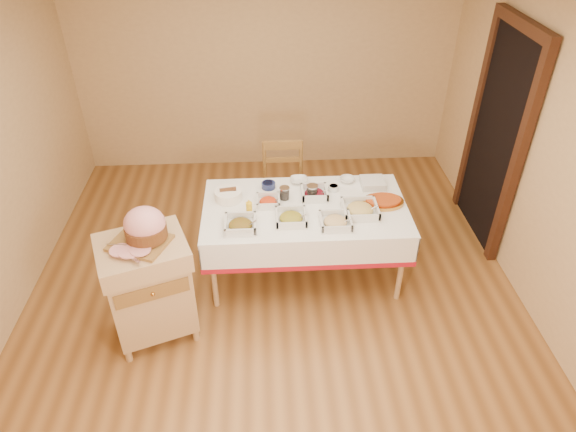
# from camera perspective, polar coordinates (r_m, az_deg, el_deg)

# --- Properties ---
(room_shell) EXTENTS (5.00, 5.00, 5.00)m
(room_shell) POSITION_cam_1_polar(r_m,az_deg,el_deg) (4.02, -1.86, 4.91)
(room_shell) COLOR brown
(room_shell) RESTS_ON ground
(doorway) EXTENTS (0.09, 1.10, 2.20)m
(doorway) POSITION_cam_1_polar(r_m,az_deg,el_deg) (5.40, 22.23, 8.32)
(doorway) COLOR black
(doorway) RESTS_ON ground
(dining_table) EXTENTS (1.82, 1.02, 0.76)m
(dining_table) POSITION_cam_1_polar(r_m,az_deg,el_deg) (4.67, 1.88, -0.56)
(dining_table) COLOR tan
(dining_table) RESTS_ON ground
(butcher_cart) EXTENTS (0.81, 0.75, 0.94)m
(butcher_cart) POSITION_cam_1_polar(r_m,az_deg,el_deg) (4.26, -15.23, -7.32)
(butcher_cart) COLOR tan
(butcher_cart) RESTS_ON ground
(dining_chair) EXTENTS (0.44, 0.42, 0.98)m
(dining_chair) POSITION_cam_1_polar(r_m,az_deg,el_deg) (5.31, -0.50, 3.08)
(dining_chair) COLOR brown
(dining_chair) RESTS_ON ground
(ham_on_board) EXTENTS (0.44, 0.42, 0.29)m
(ham_on_board) POSITION_cam_1_polar(r_m,az_deg,el_deg) (3.95, -15.68, -1.30)
(ham_on_board) COLOR brown
(ham_on_board) RESTS_ON butcher_cart
(serving_dish_a) EXTENTS (0.27, 0.26, 0.12)m
(serving_dish_a) POSITION_cam_1_polar(r_m,az_deg,el_deg) (4.31, -5.30, -0.95)
(serving_dish_a) COLOR silver
(serving_dish_a) RESTS_ON dining_table
(serving_dish_b) EXTENTS (0.26, 0.26, 0.11)m
(serving_dish_b) POSITION_cam_1_polar(r_m,az_deg,el_deg) (4.37, 0.34, -0.19)
(serving_dish_b) COLOR silver
(serving_dish_b) RESTS_ON dining_table
(serving_dish_c) EXTENTS (0.26, 0.26, 0.11)m
(serving_dish_c) POSITION_cam_1_polar(r_m,az_deg,el_deg) (4.34, 5.30, -0.61)
(serving_dish_c) COLOR silver
(serving_dish_c) RESTS_ON dining_table
(serving_dish_d) EXTENTS (0.31, 0.31, 0.12)m
(serving_dish_d) POSITION_cam_1_polar(r_m,az_deg,el_deg) (4.51, 8.00, 0.75)
(serving_dish_d) COLOR silver
(serving_dish_d) RESTS_ON dining_table
(serving_dish_e) EXTENTS (0.22, 0.21, 0.10)m
(serving_dish_e) POSITION_cam_1_polar(r_m,az_deg,el_deg) (4.59, -2.22, 1.66)
(serving_dish_e) COLOR silver
(serving_dish_e) RESTS_ON dining_table
(serving_dish_f) EXTENTS (0.25, 0.24, 0.11)m
(serving_dish_f) POSITION_cam_1_polar(r_m,az_deg,el_deg) (4.70, 2.95, 2.57)
(serving_dish_f) COLOR silver
(serving_dish_f) RESTS_ON dining_table
(small_bowl_left) EXTENTS (0.11, 0.11, 0.05)m
(small_bowl_left) POSITION_cam_1_polar(r_m,az_deg,el_deg) (4.77, -7.40, 2.77)
(small_bowl_left) COLOR silver
(small_bowl_left) RESTS_ON dining_table
(small_bowl_mid) EXTENTS (0.13, 0.13, 0.06)m
(small_bowl_mid) POSITION_cam_1_polar(r_m,az_deg,el_deg) (4.82, -2.19, 3.47)
(small_bowl_mid) COLOR navy
(small_bowl_mid) RESTS_ON dining_table
(small_bowl_right) EXTENTS (0.10, 0.10, 0.05)m
(small_bowl_right) POSITION_cam_1_polar(r_m,az_deg,el_deg) (4.80, 5.09, 3.15)
(small_bowl_right) COLOR silver
(small_bowl_right) RESTS_ON dining_table
(bowl_white_imported) EXTENTS (0.17, 0.17, 0.04)m
(bowl_white_imported) POSITION_cam_1_polar(r_m,az_deg,el_deg) (4.91, 1.22, 3.98)
(bowl_white_imported) COLOR silver
(bowl_white_imported) RESTS_ON dining_table
(bowl_small_imported) EXTENTS (0.14, 0.14, 0.04)m
(bowl_small_imported) POSITION_cam_1_polar(r_m,az_deg,el_deg) (4.95, 6.59, 4.04)
(bowl_small_imported) COLOR silver
(bowl_small_imported) RESTS_ON dining_table
(preserve_jar_left) EXTENTS (0.09, 0.09, 0.12)m
(preserve_jar_left) POSITION_cam_1_polar(r_m,az_deg,el_deg) (4.65, -0.39, 2.50)
(preserve_jar_left) COLOR silver
(preserve_jar_left) RESTS_ON dining_table
(preserve_jar_right) EXTENTS (0.10, 0.10, 0.13)m
(preserve_jar_right) POSITION_cam_1_polar(r_m,az_deg,el_deg) (4.66, 2.70, 2.63)
(preserve_jar_right) COLOR silver
(preserve_jar_right) RESTS_ON dining_table
(mustard_bottle) EXTENTS (0.05, 0.05, 0.17)m
(mustard_bottle) POSITION_cam_1_polar(r_m,az_deg,el_deg) (4.42, -4.34, 0.84)
(mustard_bottle) COLOR gold
(mustard_bottle) RESTS_ON dining_table
(bread_basket) EXTENTS (0.25, 0.25, 0.11)m
(bread_basket) POSITION_cam_1_polar(r_m,az_deg,el_deg) (4.68, -6.65, 2.35)
(bread_basket) COLOR white
(bread_basket) RESTS_ON dining_table
(plate_stack) EXTENTS (0.22, 0.22, 0.07)m
(plate_stack) POSITION_cam_1_polar(r_m,az_deg,el_deg) (4.91, 9.37, 3.66)
(plate_stack) COLOR silver
(plate_stack) RESTS_ON dining_table
(brass_platter) EXTENTS (0.37, 0.27, 0.05)m
(brass_platter) POSITION_cam_1_polar(r_m,az_deg,el_deg) (4.68, 10.52, 1.61)
(brass_platter) COLOR #B88134
(brass_platter) RESTS_ON dining_table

